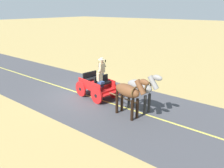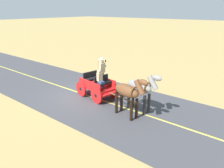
% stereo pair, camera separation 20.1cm
% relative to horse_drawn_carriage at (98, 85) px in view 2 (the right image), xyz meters
% --- Properties ---
extents(ground_plane, '(200.00, 200.00, 0.00)m').
position_rel_horse_drawn_carriage_xyz_m(ground_plane, '(0.23, -0.95, -0.82)').
color(ground_plane, tan).
extents(road_surface, '(6.59, 160.00, 0.01)m').
position_rel_horse_drawn_carriage_xyz_m(road_surface, '(0.23, -0.95, -0.81)').
color(road_surface, '#424247').
rests_on(road_surface, ground).
extents(road_centre_stripe, '(0.12, 160.00, 0.00)m').
position_rel_horse_drawn_carriage_xyz_m(road_centre_stripe, '(0.23, -0.95, -0.81)').
color(road_centre_stripe, '#DBCC4C').
rests_on(road_centre_stripe, road_surface).
extents(horse_drawn_carriage, '(1.77, 4.51, 2.50)m').
position_rel_horse_drawn_carriage_xyz_m(horse_drawn_carriage, '(0.00, 0.00, 0.00)').
color(horse_drawn_carriage, red).
rests_on(horse_drawn_carriage, ground).
extents(horse_near_side, '(0.75, 2.15, 2.21)m').
position_rel_horse_drawn_carriage_xyz_m(horse_near_side, '(0.01, 3.06, 0.51)').
color(horse_near_side, gray).
rests_on(horse_near_side, ground).
extents(horse_off_side, '(0.83, 2.15, 2.21)m').
position_rel_horse_drawn_carriage_xyz_m(horse_off_side, '(0.94, 2.92, 0.51)').
color(horse_off_side, brown).
rests_on(horse_off_side, ground).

